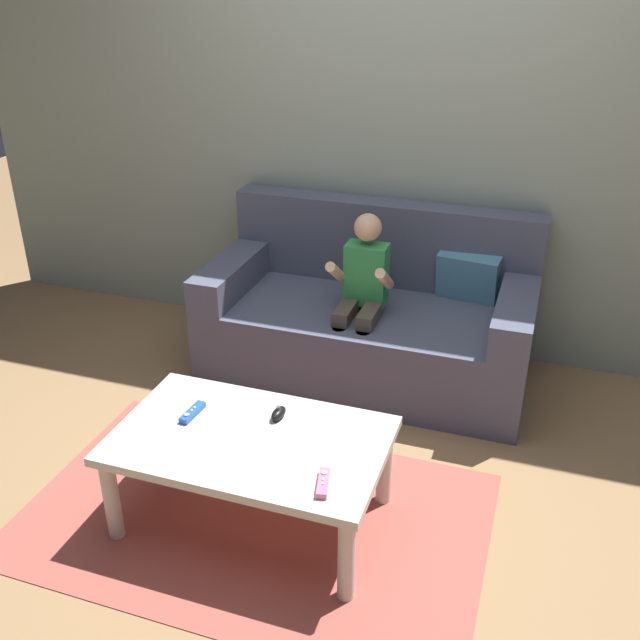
{
  "coord_description": "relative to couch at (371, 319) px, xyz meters",
  "views": [
    {
      "loc": [
        0.75,
        -2.14,
        1.98
      ],
      "look_at": [
        -0.13,
        0.46,
        0.58
      ],
      "focal_mm": 40.19,
      "sensor_mm": 36.0,
      "label": 1
    }
  ],
  "objects": [
    {
      "name": "ground_plane",
      "position": [
        0.07,
        -1.09,
        -0.3
      ],
      "size": [
        10.22,
        10.22,
        0.0
      ],
      "primitive_type": "plane",
      "color": "olive"
    },
    {
      "name": "wall_back",
      "position": [
        0.07,
        0.39,
        0.95
      ],
      "size": [
        5.11,
        0.05,
        2.5
      ],
      "primitive_type": "cube",
      "color": "gray",
      "rests_on": "ground"
    },
    {
      "name": "couch",
      "position": [
        0.0,
        0.0,
        0.0
      ],
      "size": [
        1.64,
        0.8,
        0.85
      ],
      "color": "#474C60",
      "rests_on": "ground"
    },
    {
      "name": "person_seated_on_couch",
      "position": [
        -0.01,
        -0.18,
        0.22
      ],
      "size": [
        0.29,
        0.35,
        0.9
      ],
      "color": "#4C4238",
      "rests_on": "ground"
    },
    {
      "name": "coffee_table",
      "position": [
        -0.13,
        -1.26,
        0.04
      ],
      "size": [
        1.01,
        0.62,
        0.39
      ],
      "color": "beige",
      "rests_on": "ground"
    },
    {
      "name": "area_rug",
      "position": [
        -0.13,
        -1.26,
        -0.29
      ],
      "size": [
        1.8,
        1.13,
        0.01
      ],
      "primitive_type": "cube",
      "color": "#9E4C42",
      "rests_on": "ground"
    },
    {
      "name": "game_remote_pink_near_edge",
      "position": [
        0.22,
        -1.44,
        0.11
      ],
      "size": [
        0.07,
        0.14,
        0.03
      ],
      "color": "pink",
      "rests_on": "coffee_table"
    },
    {
      "name": "nunchuk_black",
      "position": [
        -0.07,
        -1.11,
        0.12
      ],
      "size": [
        0.05,
        0.09,
        0.05
      ],
      "color": "black",
      "rests_on": "coffee_table"
    },
    {
      "name": "game_remote_blue_far_corner",
      "position": [
        -0.39,
        -1.21,
        0.11
      ],
      "size": [
        0.05,
        0.14,
        0.03
      ],
      "color": "blue",
      "rests_on": "coffee_table"
    }
  ]
}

